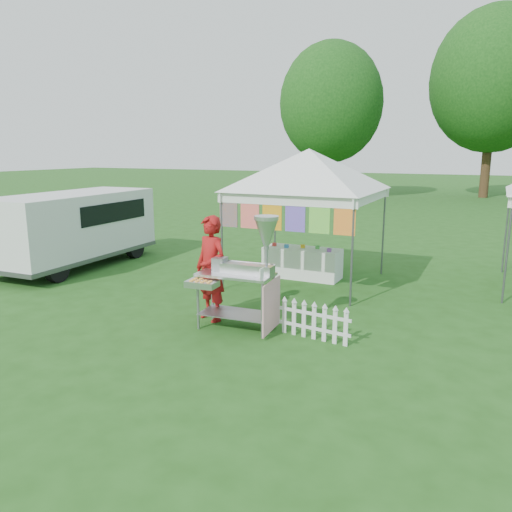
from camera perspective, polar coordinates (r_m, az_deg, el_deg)
The scene contains 9 objects.
ground at distance 8.55m, azimuth -2.40°, elevation -8.30°, with size 120.00×120.00×0.00m, color #204C15.
canopy_main at distance 11.22m, azimuth 6.09°, elevation 12.05°, with size 4.24×4.24×3.45m.
tree_left at distance 32.70m, azimuth 8.58°, elevation 16.91°, with size 6.40×6.40×9.53m.
tree_mid at distance 35.32m, azimuth 25.54°, elevation 17.67°, with size 7.60×7.60×11.52m.
donut_cart at distance 8.16m, azimuth -1.06°, elevation -0.91°, with size 1.39×1.03×1.94m.
vendor at distance 8.78m, azimuth -5.18°, elevation -1.44°, with size 0.68×0.45×1.87m, color maroon.
cargo_van at distance 13.77m, azimuth -19.78°, elevation 3.17°, with size 1.99×4.62×1.89m.
picket_fence at distance 8.05m, azimuth 6.65°, elevation -7.51°, with size 1.25×0.17×0.56m.
display_table at distance 11.85m, azimuth 5.30°, elevation -0.77°, with size 1.80×0.70×0.71m, color white.
Camera 1 is at (3.80, -7.06, 2.97)m, focal length 35.00 mm.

